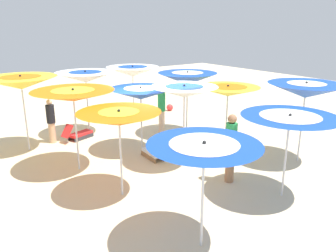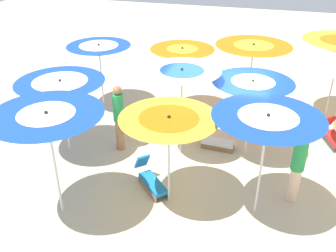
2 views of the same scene
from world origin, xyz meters
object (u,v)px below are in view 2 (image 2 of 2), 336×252
object	(u,v)px
beach_umbrella_3	(182,54)
beach_umbrella_1	(61,87)
beachgoer_1	(298,164)
lounger_1	(151,180)
beach_umbrella_5	(169,124)
beach_umbrella_7	(252,88)
beach_umbrella_0	(99,51)
beach_umbrella_8	(267,126)
beachgoer_0	(119,116)
lounger_0	(215,141)
beach_umbrella_4	(182,76)
beach_umbrella_2	(48,123)
beach_umbrella_6	(253,50)
lounger_2	(333,136)

from	to	relation	value
beach_umbrella_3	beach_umbrella_1	bearing A→B (deg)	-127.21
beach_umbrella_1	beachgoer_1	bearing A→B (deg)	-5.28
lounger_1	beachgoer_1	xyz separation A→B (m)	(3.25, 0.43, 0.78)
beach_umbrella_5	beach_umbrella_7	distance (m)	2.87
beach_umbrella_7	beachgoer_1	world-z (taller)	beach_umbrella_7
beach_umbrella_0	beach_umbrella_1	world-z (taller)	beach_umbrella_0
beach_umbrella_8	beachgoer_0	world-z (taller)	beach_umbrella_8
beach_umbrella_5	lounger_0	distance (m)	3.18
beach_umbrella_4	beachgoer_0	world-z (taller)	beach_umbrella_4
beach_umbrella_5	lounger_0	world-z (taller)	beach_umbrella_5
beach_umbrella_2	beach_umbrella_5	world-z (taller)	beach_umbrella_2
beach_umbrella_7	beach_umbrella_8	world-z (taller)	beach_umbrella_8
beach_umbrella_4	beach_umbrella_8	world-z (taller)	beach_umbrella_4
beach_umbrella_4	lounger_1	world-z (taller)	beach_umbrella_4
beach_umbrella_6	beachgoer_0	bearing A→B (deg)	-137.17
beach_umbrella_1	beachgoer_0	distance (m)	1.69
beach_umbrella_5	beach_umbrella_1	bearing A→B (deg)	157.94
beach_umbrella_5	beach_umbrella_6	world-z (taller)	beach_umbrella_6
lounger_1	beachgoer_0	size ratio (longest dim) A/B	0.60
beach_umbrella_6	beach_umbrella_0	bearing A→B (deg)	-174.17
beach_umbrella_6	lounger_2	xyz separation A→B (m)	(2.57, -1.03, -2.00)
beach_umbrella_8	lounger_2	world-z (taller)	beach_umbrella_8
beach_umbrella_7	beach_umbrella_8	xyz separation A→B (m)	(0.45, -2.33, 0.22)
beachgoer_1	lounger_1	bearing A→B (deg)	37.72
beach_umbrella_1	beach_umbrella_4	bearing A→B (deg)	13.79
beach_umbrella_2	beach_umbrella_6	size ratio (longest dim) A/B	1.03
beach_umbrella_0	beach_umbrella_1	xyz separation A→B (m)	(0.29, -2.97, -0.01)
beach_umbrella_6	beachgoer_1	xyz separation A→B (m)	(1.42, -4.01, -1.22)
beachgoer_1	beach_umbrella_1	bearing A→B (deg)	24.87
beach_umbrella_6	beachgoer_1	bearing A→B (deg)	-70.49
beach_umbrella_0	beach_umbrella_4	world-z (taller)	beach_umbrella_4
lounger_0	lounger_1	xyz separation A→B (m)	(-1.16, -2.22, 0.01)
beach_umbrella_6	beach_umbrella_8	size ratio (longest dim) A/B	0.99
lounger_0	beachgoer_0	size ratio (longest dim) A/B	0.65
beach_umbrella_8	beachgoer_0	distance (m)	4.36
beach_umbrella_5	beachgoer_0	size ratio (longest dim) A/B	1.16
beach_umbrella_6	beachgoer_0	xyz separation A→B (m)	(-3.21, -2.97, -1.21)
beach_umbrella_7	beach_umbrella_8	distance (m)	2.38
beach_umbrella_4	beach_umbrella_0	bearing A→B (deg)	146.00
beach_umbrella_0	lounger_2	xyz separation A→B (m)	(7.40, -0.54, -1.72)
beach_umbrella_0	beachgoer_0	distance (m)	3.11
beach_umbrella_3	lounger_2	distance (m)	5.07
beach_umbrella_8	beach_umbrella_2	bearing A→B (deg)	-164.44
beach_umbrella_4	beach_umbrella_8	xyz separation A→B (m)	(2.18, -1.93, -0.08)
beach_umbrella_5	beachgoer_1	world-z (taller)	beach_umbrella_5
beach_umbrella_6	lounger_2	size ratio (longest dim) A/B	1.91
beach_umbrella_0	lounger_1	bearing A→B (deg)	-52.73
beach_umbrella_3	beach_umbrella_6	size ratio (longest dim) A/B	0.91
beach_umbrella_7	lounger_2	xyz separation A→B (m)	(2.37, 1.29, -1.75)
beach_umbrella_3	beach_umbrella_5	size ratio (longest dim) A/B	1.01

